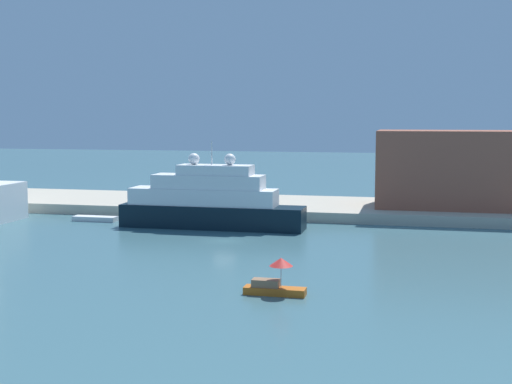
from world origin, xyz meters
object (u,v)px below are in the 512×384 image
Objects in this scene: person_figure at (211,198)px; mooring_bollard at (232,206)px; harbor_building at (450,169)px; small_motorboat at (275,281)px; parked_car at (185,200)px; large_yacht at (209,202)px; work_barge at (95,219)px.

mooring_bollard is (4.47, -4.79, -0.46)m from person_figure.
person_figure is at bearing -174.45° from harbor_building.
person_figure reaches higher than mooring_bollard.
small_motorboat is 2.96× the size of person_figure.
person_figure is (-18.72, 44.48, 1.08)m from small_motorboat.
person_figure is at bearing 133.06° from mooring_bollard.
person_figure reaches higher than parked_car.
person_figure is (-34.29, -3.33, -4.64)m from harbor_building.
small_motorboat is 1.17× the size of parked_car.
parked_car is at bearing 121.58° from large_yacht.
person_figure is (3.41, 1.77, 0.18)m from parked_car.
harbor_building reaches higher than large_yacht.
large_yacht is at bearing 115.69° from small_motorboat.
harbor_building reaches higher than person_figure.
small_motorboat is 50.60m from harbor_building.
harbor_building is 31.79× the size of mooring_bollard.
person_figure is at bearing 105.90° from large_yacht.
harbor_building is 12.07× the size of person_figure.
person_figure is (13.05, 11.65, 1.88)m from work_barge.
small_motorboat is 48.27m from person_figure.
small_motorboat reaches higher than parked_car.
small_motorboat reaches higher than mooring_bollard.
small_motorboat is at bearing -45.94° from work_barge.
mooring_bollard is (0.59, 8.85, -1.55)m from large_yacht.
large_yacht is 4.78× the size of small_motorboat.
harbor_building is at bearing 7.71° from parked_car.
mooring_bollard reaches higher than work_barge.
small_motorboat is at bearing -108.04° from harbor_building.
large_yacht is at bearing -74.10° from person_figure.
harbor_building is (30.41, 16.97, 3.54)m from large_yacht.
harbor_building is at bearing 71.96° from small_motorboat.
mooring_bollard is at bearing 86.18° from large_yacht.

